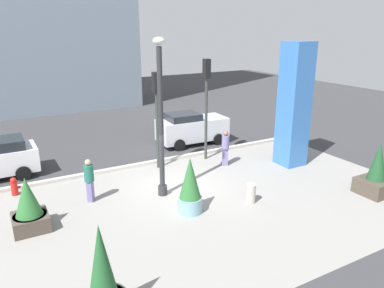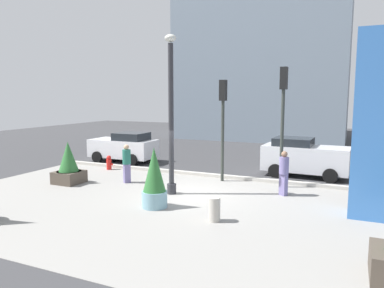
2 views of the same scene
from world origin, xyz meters
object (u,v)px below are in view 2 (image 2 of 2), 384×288
(car_passing_lane, at_px, (124,147))
(traffic_light_far_side, at_px, (223,114))
(art_pillar_blue, at_px, (373,125))
(potted_plant_near_right, at_px, (154,179))
(pedestrian_on_sidewalk, at_px, (284,171))
(car_intersection, at_px, (304,157))
(lamp_post, at_px, (171,118))
(potted_plant_mid_plaza, at_px, (69,165))
(fire_hydrant, at_px, (109,163))
(traffic_light_corner, at_px, (283,108))
(pedestrian_crossing, at_px, (127,162))
(concrete_bollard, at_px, (214,209))

(car_passing_lane, bearing_deg, traffic_light_far_side, -18.92)
(art_pillar_blue, relative_size, potted_plant_near_right, 2.78)
(car_passing_lane, bearing_deg, pedestrian_on_sidewalk, -20.46)
(car_intersection, bearing_deg, potted_plant_near_right, -119.53)
(lamp_post, xyz_separation_m, art_pillar_blue, (6.90, 0.18, -0.05))
(potted_plant_near_right, bearing_deg, art_pillar_blue, 16.43)
(potted_plant_mid_plaza, height_order, car_passing_lane, potted_plant_mid_plaza)
(lamp_post, bearing_deg, fire_hydrant, 150.88)
(lamp_post, xyz_separation_m, traffic_light_corner, (3.70, 2.79, 0.37))
(fire_hydrant, bearing_deg, potted_plant_near_right, -40.72)
(traffic_light_corner, relative_size, pedestrian_crossing, 2.91)
(lamp_post, relative_size, potted_plant_mid_plaza, 3.29)
(concrete_bollard, bearing_deg, pedestrian_on_sidewalk, 69.71)
(fire_hydrant, height_order, pedestrian_on_sidewalk, pedestrian_on_sidewalk)
(car_passing_lane, bearing_deg, art_pillar_blue, -21.61)
(art_pillar_blue, relative_size, traffic_light_far_side, 1.29)
(potted_plant_mid_plaza, xyz_separation_m, car_passing_lane, (-0.87, 5.49, 0.06))
(traffic_light_far_side, distance_m, pedestrian_crossing, 4.73)
(pedestrian_on_sidewalk, bearing_deg, traffic_light_far_side, 156.05)
(car_passing_lane, bearing_deg, potted_plant_mid_plaza, -80.97)
(fire_hydrant, bearing_deg, traffic_light_far_side, -0.15)
(traffic_light_far_side, bearing_deg, car_passing_lane, 161.08)
(potted_plant_near_right, height_order, concrete_bollard, potted_plant_near_right)
(traffic_light_corner, xyz_separation_m, pedestrian_on_sidewalk, (0.33, -1.26, -2.36))
(lamp_post, distance_m, car_passing_lane, 8.05)
(traffic_light_corner, bearing_deg, potted_plant_mid_plaza, -160.30)
(pedestrian_on_sidewalk, distance_m, pedestrian_crossing, 6.71)
(fire_hydrant, distance_m, traffic_light_far_side, 6.78)
(traffic_light_corner, xyz_separation_m, car_intersection, (0.62, 2.58, -2.40))
(concrete_bollard, xyz_separation_m, car_passing_lane, (-8.41, 7.46, 0.49))
(lamp_post, height_order, car_intersection, lamp_post)
(concrete_bollard, xyz_separation_m, pedestrian_on_sidewalk, (1.40, 3.80, 0.59))
(lamp_post, distance_m, pedestrian_crossing, 3.42)
(art_pillar_blue, xyz_separation_m, pedestrian_crossing, (-9.54, 0.65, -1.95))
(car_intersection, bearing_deg, concrete_bollard, -102.47)
(pedestrian_on_sidewalk, bearing_deg, car_passing_lane, 159.54)
(concrete_bollard, height_order, traffic_light_far_side, traffic_light_far_side)
(art_pillar_blue, height_order, pedestrian_crossing, art_pillar_blue)
(traffic_light_corner, bearing_deg, pedestrian_crossing, -162.78)
(potted_plant_mid_plaza, bearing_deg, traffic_light_far_side, 27.53)
(art_pillar_blue, distance_m, pedestrian_on_sidewalk, 3.72)
(art_pillar_blue, bearing_deg, potted_plant_mid_plaza, -177.75)
(car_intersection, height_order, pedestrian_on_sidewalk, car_intersection)
(art_pillar_blue, bearing_deg, pedestrian_on_sidewalk, 154.60)
(pedestrian_on_sidewalk, bearing_deg, potted_plant_near_right, -138.64)
(concrete_bollard, bearing_deg, car_intersection, 77.53)
(potted_plant_mid_plaza, bearing_deg, car_intersection, 31.55)
(fire_hydrant, distance_m, car_intersection, 9.79)
(potted_plant_near_right, distance_m, traffic_light_far_side, 5.13)
(potted_plant_mid_plaza, xyz_separation_m, car_intersection, (9.23, 5.66, 0.12))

